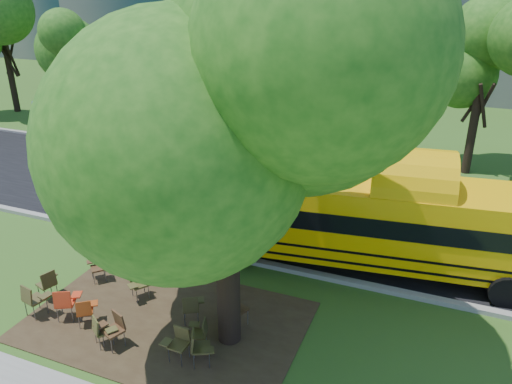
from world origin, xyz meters
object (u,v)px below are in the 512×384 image
at_px(chair_1, 33,298).
at_px(chair_4, 101,329).
at_px(chair_12, 235,306).
at_px(chair_9, 99,265).
at_px(chair_6, 200,331).
at_px(bg_car_red, 102,137).
at_px(chair_2, 85,310).
at_px(chair_10, 138,281).
at_px(black_car, 130,201).
at_px(school_bus, 403,223).
at_px(chair_3, 114,326).
at_px(chair_8, 48,282).
at_px(pedestrian_a, 37,117).
at_px(chair_7, 199,345).
at_px(bg_car_silver, 57,130).
at_px(chair_11, 192,306).
at_px(main_tree, 224,119).
at_px(chair_5, 179,341).
at_px(chair_0, 66,301).

height_order(chair_1, chair_4, chair_1).
bearing_deg(chair_12, chair_9, -74.25).
bearing_deg(chair_6, bg_car_red, 26.33).
xyz_separation_m(chair_2, chair_10, (0.52, 1.54, 0.04)).
relative_size(chair_4, black_car, 0.18).
xyz_separation_m(school_bus, bg_car_red, (-15.62, 6.10, -0.89)).
distance_m(chair_3, chair_8, 3.01).
bearing_deg(pedestrian_a, chair_7, -95.93).
bearing_deg(chair_8, bg_car_silver, 58.81).
distance_m(chair_2, chair_8, 1.82).
distance_m(chair_7, chair_9, 4.80).
xyz_separation_m(chair_9, bg_car_red, (-7.60, 9.94, 0.19)).
distance_m(chair_10, chair_11, 1.98).
distance_m(main_tree, chair_9, 6.91).
bearing_deg(main_tree, chair_9, 168.30).
distance_m(chair_6, chair_12, 1.16).
bearing_deg(chair_3, chair_6, -139.35).
relative_size(chair_6, pedestrian_a, 0.44).
bearing_deg(chair_5, chair_1, 2.28).
bearing_deg(chair_10, chair_3, 52.88).
bearing_deg(chair_4, bg_car_silver, 169.51).
relative_size(chair_4, pedestrian_a, 0.45).
relative_size(chair_0, chair_12, 0.98).
relative_size(chair_7, bg_car_red, 0.17).
height_order(chair_11, pedestrian_a, pedestrian_a).
bearing_deg(bg_car_silver, chair_3, -113.83).
xyz_separation_m(chair_2, chair_4, (0.87, -0.48, 0.02)).
relative_size(chair_10, pedestrian_a, 0.47).
height_order(chair_8, pedestrian_a, pedestrian_a).
bearing_deg(pedestrian_a, chair_9, -99.31).
height_order(chair_2, chair_8, chair_8).
xyz_separation_m(chair_0, chair_10, (1.15, 1.53, -0.04)).
bearing_deg(chair_10, chair_0, -2.14).
relative_size(school_bus, bg_car_silver, 3.03).
distance_m(chair_1, chair_7, 4.82).
bearing_deg(school_bus, bg_car_red, 151.43).
xyz_separation_m(chair_11, chair_12, (1.04, 0.35, 0.06)).
xyz_separation_m(chair_6, black_car, (-5.59, 5.13, 0.27)).
xyz_separation_m(school_bus, black_car, (-9.50, -0.20, -0.84)).
xyz_separation_m(chair_10, pedestrian_a, (-14.63, 11.55, 0.38)).
distance_m(chair_4, black_car, 6.87).
relative_size(main_tree, chair_3, 9.94).
bearing_deg(chair_6, chair_12, -39.95).
xyz_separation_m(school_bus, chair_10, (-6.47, -4.15, -1.07)).
distance_m(main_tree, chair_1, 7.20).
bearing_deg(chair_7, chair_1, -117.98).
bearing_deg(chair_9, bg_car_red, -9.04).
bearing_deg(chair_12, school_bus, 161.58).
bearing_deg(main_tree, black_car, 143.02).
distance_m(chair_9, chair_11, 3.56).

